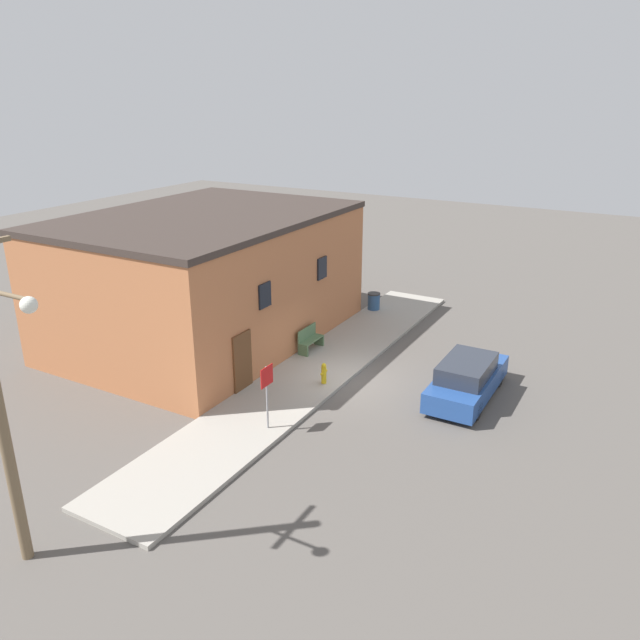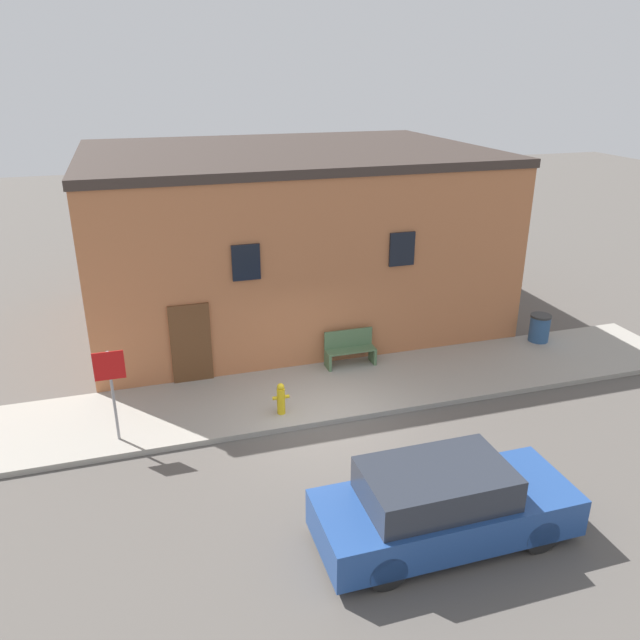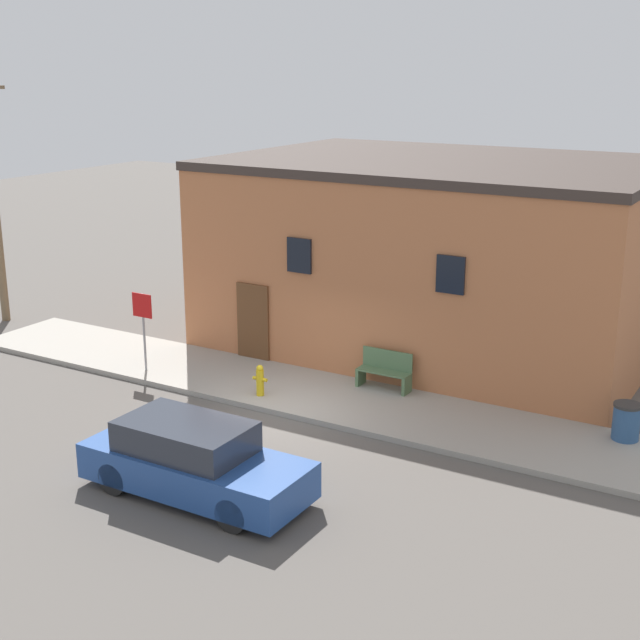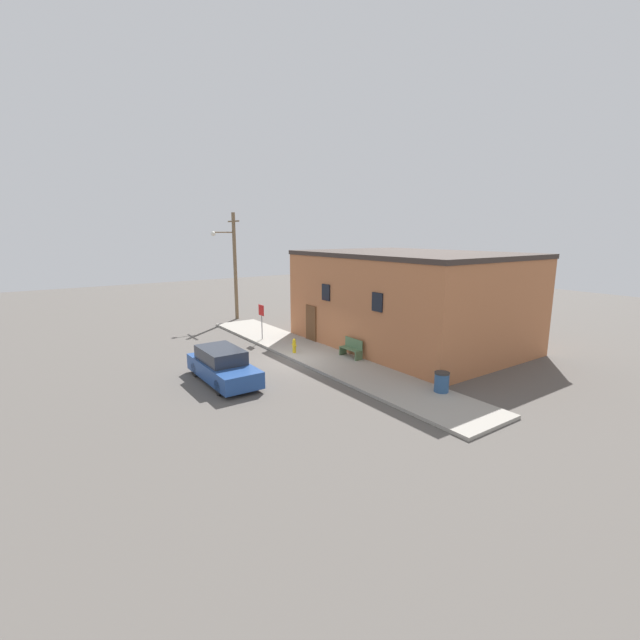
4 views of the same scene
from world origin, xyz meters
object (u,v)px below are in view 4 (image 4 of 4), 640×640
(fire_hydrant, at_px, (294,346))
(bench, at_px, (352,349))
(utility_pole, at_px, (234,263))
(trash_bin, at_px, (442,382))
(parked_car, at_px, (223,366))
(stop_sign, at_px, (261,316))

(fire_hydrant, distance_m, bench, 3.08)
(bench, relative_size, utility_pole, 0.17)
(trash_bin, bearing_deg, fire_hydrant, -167.40)
(fire_hydrant, xyz_separation_m, trash_bin, (8.18, 1.83, 0.02))
(parked_car, bearing_deg, fire_hydrant, 109.80)
(fire_hydrant, relative_size, trash_bin, 0.96)
(trash_bin, bearing_deg, stop_sign, -171.02)
(trash_bin, relative_size, utility_pole, 0.10)
(stop_sign, relative_size, utility_pole, 0.27)
(bench, relative_size, trash_bin, 1.68)
(trash_bin, xyz_separation_m, parked_car, (-6.50, -6.49, 0.15))
(stop_sign, distance_m, parked_car, 7.08)
(utility_pole, xyz_separation_m, parked_car, (12.56, -6.19, -3.50))
(stop_sign, distance_m, bench, 6.37)
(trash_bin, xyz_separation_m, utility_pole, (-19.06, -0.30, 3.65))
(stop_sign, xyz_separation_m, trash_bin, (11.78, 1.86, -1.03))
(trash_bin, bearing_deg, bench, 178.68)
(bench, height_order, parked_car, parked_car)
(fire_hydrant, relative_size, stop_sign, 0.37)
(stop_sign, relative_size, trash_bin, 2.58)
(fire_hydrant, height_order, bench, bench)
(parked_car, bearing_deg, trash_bin, 44.96)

